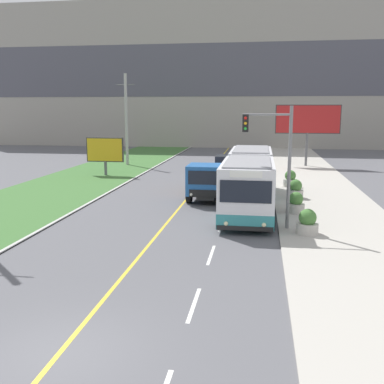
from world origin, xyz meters
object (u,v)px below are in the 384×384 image
(traffic_light_mast, at_px, (275,152))
(billboard_large, at_px, (308,121))
(planter_round_near, at_px, (307,223))
(planter_round_far, at_px, (290,179))
(city_bus, at_px, (249,180))
(planter_round_third, at_px, (296,190))
(car_distant, at_px, (224,164))
(dump_truck, at_px, (209,181))
(billboard_small, at_px, (105,151))
(utility_pole_far, at_px, (126,119))
(planter_round_second, at_px, (296,203))

(traffic_light_mast, relative_size, billboard_large, 0.93)
(planter_round_near, xyz_separation_m, planter_round_far, (-0.01, 12.55, 0.03))
(city_bus, bearing_deg, planter_round_third, 41.85)
(traffic_light_mast, bearing_deg, city_bus, 104.48)
(city_bus, bearing_deg, car_distant, 100.30)
(dump_truck, distance_m, planter_round_far, 7.45)
(car_distant, height_order, billboard_small, billboard_small)
(car_distant, bearing_deg, utility_pole_far, 161.45)
(utility_pole_far, bearing_deg, planter_round_second, -51.67)
(billboard_large, relative_size, planter_round_near, 5.42)
(city_bus, xyz_separation_m, utility_pole_far, (-12.75, 17.77, 3.00))
(traffic_light_mast, height_order, billboard_small, traffic_light_mast)
(city_bus, distance_m, planter_round_far, 7.36)
(city_bus, relative_size, dump_truck, 2.05)
(utility_pole_far, height_order, traffic_light_mast, utility_pole_far)
(dump_truck, distance_m, planter_round_second, 6.05)
(city_bus, relative_size, traffic_light_mast, 2.25)
(car_distant, relative_size, planter_round_second, 3.76)
(planter_round_far, bearing_deg, city_bus, -112.40)
(billboard_large, bearing_deg, billboard_small, -153.47)
(car_distant, height_order, billboard_large, billboard_large)
(billboard_large, height_order, planter_round_near, billboard_large)
(planter_round_near, bearing_deg, traffic_light_mast, 151.31)
(dump_truck, distance_m, utility_pole_far, 19.45)
(billboard_small, bearing_deg, planter_round_second, -38.76)
(billboard_small, height_order, planter_round_near, billboard_small)
(utility_pole_far, distance_m, billboard_small, 7.71)
(traffic_light_mast, bearing_deg, billboard_small, 131.69)
(planter_round_near, xyz_separation_m, planter_round_second, (-0.21, 4.18, 0.00))
(car_distant, xyz_separation_m, planter_round_near, (5.40, -20.17, -0.11))
(traffic_light_mast, bearing_deg, planter_round_near, -28.69)
(dump_truck, relative_size, car_distant, 1.48)
(billboard_large, xyz_separation_m, planter_round_far, (-2.27, -12.46, -3.86))
(car_distant, bearing_deg, planter_round_second, -72.02)
(dump_truck, distance_m, planter_round_third, 5.52)
(dump_truck, xyz_separation_m, billboard_small, (-9.94, 8.90, 0.95))
(car_distant, bearing_deg, planter_round_near, -75.01)
(billboard_large, distance_m, planter_round_far, 13.24)
(car_distant, bearing_deg, planter_round_third, -65.11)
(dump_truck, relative_size, planter_round_far, 5.31)
(billboard_large, distance_m, planter_round_third, 17.23)
(planter_round_near, relative_size, planter_round_second, 1.00)
(dump_truck, relative_size, traffic_light_mast, 1.10)
(billboard_small, bearing_deg, traffic_light_mast, -48.31)
(car_distant, distance_m, planter_round_far, 9.33)
(billboard_small, bearing_deg, planter_round_third, -27.25)
(city_bus, height_order, billboard_large, billboard_large)
(utility_pole_far, relative_size, traffic_light_mast, 1.56)
(traffic_light_mast, xyz_separation_m, planter_round_near, (1.50, -0.82, -3.11))
(city_bus, distance_m, billboard_small, 16.29)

